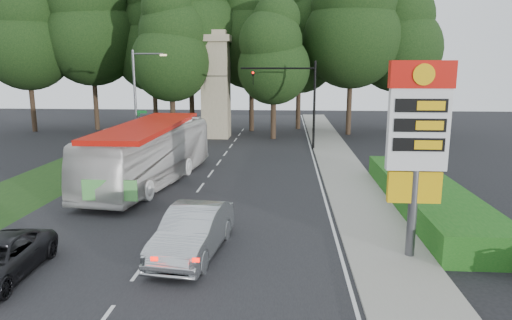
# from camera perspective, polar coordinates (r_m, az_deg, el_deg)

# --- Properties ---
(ground) EXTENTS (120.00, 120.00, 0.00)m
(ground) POSITION_cam_1_polar(r_m,az_deg,el_deg) (15.77, -14.68, -13.73)
(ground) COLOR black
(ground) RESTS_ON ground
(road_surface) EXTENTS (14.00, 80.00, 0.02)m
(road_surface) POSITION_cam_1_polar(r_m,az_deg,el_deg) (26.76, -6.57, -2.93)
(road_surface) COLOR black
(road_surface) RESTS_ON ground
(sidewalk_right) EXTENTS (3.00, 80.00, 0.12)m
(sidewalk_right) POSITION_cam_1_polar(r_m,az_deg,el_deg) (26.57, 11.79, -3.10)
(sidewalk_right) COLOR gray
(sidewalk_right) RESTS_ON ground
(grass_verge_left) EXTENTS (5.00, 50.00, 0.02)m
(grass_verge_left) POSITION_cam_1_polar(r_m,az_deg,el_deg) (35.21, -20.14, -0.09)
(grass_verge_left) COLOR #193814
(grass_verge_left) RESTS_ON ground
(hedge) EXTENTS (3.00, 14.00, 1.20)m
(hedge) POSITION_cam_1_polar(r_m,az_deg,el_deg) (23.29, 20.52, -4.27)
(hedge) COLOR #164E15
(hedge) RESTS_ON ground
(gas_station_pylon) EXTENTS (2.10, 0.45, 6.85)m
(gas_station_pylon) POSITION_cam_1_polar(r_m,az_deg,el_deg) (16.23, 19.58, 3.13)
(gas_station_pylon) COLOR #59595E
(gas_station_pylon) RESTS_ON ground
(traffic_signal_mast) EXTENTS (6.10, 0.35, 7.20)m
(traffic_signal_mast) POSITION_cam_1_polar(r_m,az_deg,el_deg) (37.55, 5.31, 8.41)
(traffic_signal_mast) COLOR black
(traffic_signal_mast) RESTS_ON ground
(streetlight_signs) EXTENTS (2.75, 0.98, 8.00)m
(streetlight_signs) POSITION_cam_1_polar(r_m,az_deg,el_deg) (37.47, -14.57, 7.73)
(streetlight_signs) COLOR #59595E
(streetlight_signs) RESTS_ON ground
(monument) EXTENTS (3.00, 3.00, 10.05)m
(monument) POSITION_cam_1_polar(r_m,az_deg,el_deg) (44.05, -5.04, 9.40)
(monument) COLOR gray
(monument) RESTS_ON ground
(tree_far_west) EXTENTS (8.96, 8.96, 17.60)m
(tree_far_west) POSITION_cam_1_polar(r_m,az_deg,el_deg) (53.83, -26.89, 14.56)
(tree_far_west) COLOR #2D2116
(tree_far_west) RESTS_ON ground
(tree_west_mid) EXTENTS (9.80, 9.80, 19.25)m
(tree_west_mid) POSITION_cam_1_polar(r_m,az_deg,el_deg) (53.02, -20.03, 16.24)
(tree_west_mid) COLOR #2D2116
(tree_west_mid) RESTS_ON ground
(tree_west_near) EXTENTS (8.40, 8.40, 16.50)m
(tree_west_near) POSITION_cam_1_polar(r_m,az_deg,el_deg) (52.73, -12.82, 14.83)
(tree_west_near) COLOR #2D2116
(tree_west_near) RESTS_ON ground
(tree_center_left) EXTENTS (10.08, 10.08, 19.80)m
(tree_center_left) POSITION_cam_1_polar(r_m,az_deg,el_deg) (47.82, -8.34, 17.79)
(tree_center_left) COLOR #2D2116
(tree_center_left) RESTS_ON ground
(tree_center_right) EXTENTS (9.24, 9.24, 18.15)m
(tree_center_right) POSITION_cam_1_polar(r_m,az_deg,el_deg) (48.84, -0.58, 16.58)
(tree_center_right) COLOR #2D2116
(tree_center_right) RESTS_ON ground
(tree_east_near) EXTENTS (8.12, 8.12, 15.95)m
(tree_east_near) POSITION_cam_1_polar(r_m,az_deg,el_deg) (50.60, 5.45, 14.83)
(tree_east_near) COLOR #2D2116
(tree_east_near) RESTS_ON ground
(tree_east_mid) EXTENTS (9.52, 9.52, 18.70)m
(tree_east_mid) POSITION_cam_1_polar(r_m,az_deg,el_deg) (47.14, 11.98, 16.94)
(tree_east_mid) COLOR #2D2116
(tree_east_mid) RESTS_ON ground
(tree_far_east) EXTENTS (8.68, 8.68, 17.05)m
(tree_far_east) POSITION_cam_1_polar(r_m,az_deg,el_deg) (49.90, 17.51, 15.20)
(tree_far_east) COLOR #2D2116
(tree_far_east) RESTS_ON ground
(tree_monument_left) EXTENTS (7.28, 7.28, 14.30)m
(tree_monument_left) POSITION_cam_1_polar(r_m,az_deg,el_deg) (43.89, -10.65, 13.92)
(tree_monument_left) COLOR #2D2116
(tree_monument_left) RESTS_ON ground
(tree_monument_right) EXTENTS (6.72, 6.72, 13.20)m
(tree_monument_right) POSITION_cam_1_polar(r_m,az_deg,el_deg) (43.03, 2.24, 13.26)
(tree_monument_right) COLOR #2D2116
(tree_monument_right) RESTS_ON ground
(transit_bus) EXTENTS (4.60, 12.91, 3.52)m
(transit_bus) POSITION_cam_1_polar(r_m,az_deg,el_deg) (26.92, -13.09, 0.74)
(transit_bus) COLOR silver
(transit_bus) RESTS_ON ground
(sedan_silver) EXTENTS (2.39, 5.38, 1.72)m
(sedan_silver) POSITION_cam_1_polar(r_m,az_deg,el_deg) (16.69, -7.88, -8.82)
(sedan_silver) COLOR #A4A8AC
(sedan_silver) RESTS_ON ground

